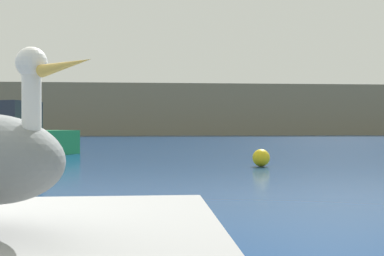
% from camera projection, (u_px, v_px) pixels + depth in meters
% --- Properties ---
extents(hillside_backdrop, '(140.00, 17.12, 6.97)m').
position_uv_depth(hillside_backdrop, '(138.00, 111.00, 74.67)').
color(hillside_backdrop, '#7F755B').
rests_on(hillside_backdrop, ground).
extents(mooring_buoy, '(0.55, 0.55, 0.55)m').
position_uv_depth(mooring_buoy, '(261.00, 158.00, 15.98)').
color(mooring_buoy, yellow).
rests_on(mooring_buoy, ground).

